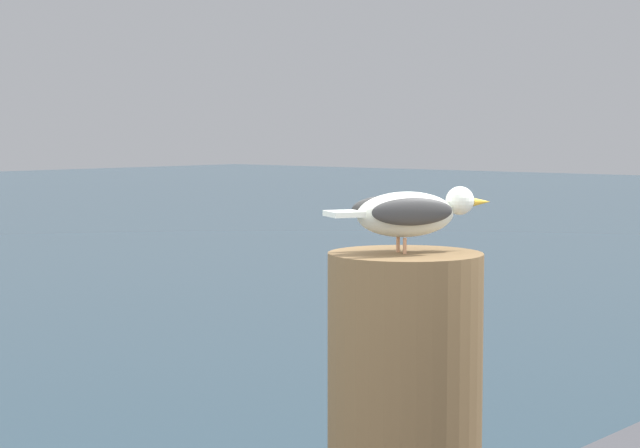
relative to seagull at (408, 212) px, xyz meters
name	(u,v)px	position (x,y,z in m)	size (l,w,h in m)	color
seagull	(408,212)	(0.00, 0.00, 0.00)	(0.37, 0.23, 0.14)	tan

